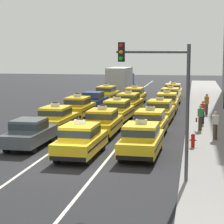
{
  "coord_description": "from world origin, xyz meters",
  "views": [
    {
      "loc": [
        5.69,
        -19.74,
        5.24
      ],
      "look_at": [
        0.44,
        8.86,
        1.3
      ],
      "focal_mm": 72.37,
      "sensor_mm": 36.0,
      "label": 1
    }
  ],
  "objects_px": {
    "sedan_left_fourth": "(93,100)",
    "pedestrian_near_crosswalk": "(206,104)",
    "sedan_left_nearest": "(30,132)",
    "taxi_left_fifth": "(106,94)",
    "taxi_center_fifth": "(135,95)",
    "taxi_center_third": "(117,110)",
    "taxi_right_second": "(150,123)",
    "taxi_right_fifth": "(170,96)",
    "pedestrian_far_corner": "(203,112)",
    "taxi_right_fourth": "(167,102)",
    "traffic_light_pole": "(163,88)",
    "taxi_center_fourth": "(129,102)",
    "taxi_right_nearest": "(141,139)",
    "taxi_right_third": "(160,110)",
    "taxi_left_second": "(56,118)",
    "taxi_center_nearest": "(81,140)",
    "fire_hydrant": "(193,140)",
    "taxi_left_third": "(78,107)",
    "pedestrian_trailing": "(215,125)",
    "taxi_right_sixth": "(173,91)",
    "box_truck_left_sixth": "(121,80)",
    "taxi_center_second": "(103,122)"
  },
  "relations": [
    {
      "from": "sedan_left_fourth",
      "to": "pedestrian_near_crosswalk",
      "type": "height_order",
      "value": "pedestrian_near_crosswalk"
    },
    {
      "from": "taxi_right_second",
      "to": "taxi_left_third",
      "type": "bearing_deg",
      "value": 132.63
    },
    {
      "from": "taxi_left_fifth",
      "to": "taxi_right_sixth",
      "type": "distance_m",
      "value": 8.01
    },
    {
      "from": "taxi_center_fifth",
      "to": "pedestrian_near_crosswalk",
      "type": "distance_m",
      "value": 9.88
    },
    {
      "from": "taxi_center_nearest",
      "to": "pedestrian_near_crosswalk",
      "type": "xyz_separation_m",
      "value": [
        6.48,
        15.66,
        0.11
      ]
    },
    {
      "from": "taxi_left_fifth",
      "to": "taxi_center_fourth",
      "type": "relative_size",
      "value": 1.0
    },
    {
      "from": "taxi_left_third",
      "to": "taxi_right_nearest",
      "type": "height_order",
      "value": "same"
    },
    {
      "from": "taxi_right_sixth",
      "to": "pedestrian_trailing",
      "type": "distance_m",
      "value": 24.01
    },
    {
      "from": "pedestrian_far_corner",
      "to": "fire_hydrant",
      "type": "bearing_deg",
      "value": -94.39
    },
    {
      "from": "taxi_right_nearest",
      "to": "taxi_right_fourth",
      "type": "distance_m",
      "value": 16.97
    },
    {
      "from": "taxi_left_fifth",
      "to": "taxi_center_third",
      "type": "distance_m",
      "value": 13.4
    },
    {
      "from": "taxi_center_second",
      "to": "pedestrian_trailing",
      "type": "xyz_separation_m",
      "value": [
        6.8,
        -0.72,
        0.1
      ]
    },
    {
      "from": "taxi_right_sixth",
      "to": "traffic_light_pole",
      "type": "height_order",
      "value": "traffic_light_pole"
    },
    {
      "from": "taxi_right_third",
      "to": "taxi_right_fourth",
      "type": "xyz_separation_m",
      "value": [
        0.16,
        5.82,
        0.0
      ]
    },
    {
      "from": "taxi_left_second",
      "to": "taxi_center_fourth",
      "type": "xyz_separation_m",
      "value": [
        3.3,
        10.15,
        0.0
      ]
    },
    {
      "from": "taxi_left_third",
      "to": "pedestrian_near_crosswalk",
      "type": "relative_size",
      "value": 2.75
    },
    {
      "from": "taxi_right_nearest",
      "to": "taxi_right_second",
      "type": "height_order",
      "value": "same"
    },
    {
      "from": "taxi_right_second",
      "to": "taxi_center_third",
      "type": "bearing_deg",
      "value": 119.17
    },
    {
      "from": "sedan_left_fourth",
      "to": "taxi_right_nearest",
      "type": "relative_size",
      "value": 0.95
    },
    {
      "from": "pedestrian_near_crosswalk",
      "to": "sedan_left_nearest",
      "type": "bearing_deg",
      "value": -124.82
    },
    {
      "from": "taxi_right_fourth",
      "to": "traffic_light_pole",
      "type": "distance_m",
      "value": 21.63
    },
    {
      "from": "taxi_left_third",
      "to": "taxi_left_fifth",
      "type": "distance_m",
      "value": 11.35
    },
    {
      "from": "taxi_right_nearest",
      "to": "pedestrian_trailing",
      "type": "relative_size",
      "value": 2.82
    },
    {
      "from": "box_truck_left_sixth",
      "to": "pedestrian_far_corner",
      "type": "height_order",
      "value": "box_truck_left_sixth"
    },
    {
      "from": "taxi_left_fifth",
      "to": "taxi_center_nearest",
      "type": "bearing_deg",
      "value": -81.89
    },
    {
      "from": "pedestrian_trailing",
      "to": "taxi_right_second",
      "type": "bearing_deg",
      "value": 166.33
    },
    {
      "from": "taxi_left_third",
      "to": "taxi_center_second",
      "type": "xyz_separation_m",
      "value": [
        3.45,
        -7.17,
        0.0
      ]
    },
    {
      "from": "taxi_center_fourth",
      "to": "taxi_right_nearest",
      "type": "relative_size",
      "value": 1.01
    },
    {
      "from": "sedan_left_nearest",
      "to": "taxi_left_fifth",
      "type": "height_order",
      "value": "taxi_left_fifth"
    },
    {
      "from": "taxi_center_third",
      "to": "taxi_right_second",
      "type": "height_order",
      "value": "same"
    },
    {
      "from": "taxi_left_second",
      "to": "taxi_left_third",
      "type": "height_order",
      "value": "same"
    },
    {
      "from": "sedan_left_fourth",
      "to": "taxi_right_fifth",
      "type": "distance_m",
      "value": 8.06
    },
    {
      "from": "taxi_right_fifth",
      "to": "pedestrian_far_corner",
      "type": "xyz_separation_m",
      "value": [
        2.91,
        -12.12,
        0.09
      ]
    },
    {
      "from": "taxi_right_sixth",
      "to": "fire_hydrant",
      "type": "height_order",
      "value": "taxi_right_sixth"
    },
    {
      "from": "taxi_center_nearest",
      "to": "taxi_right_second",
      "type": "bearing_deg",
      "value": 64.3
    },
    {
      "from": "taxi_right_nearest",
      "to": "fire_hydrant",
      "type": "distance_m",
      "value": 3.24
    },
    {
      "from": "taxi_right_nearest",
      "to": "pedestrian_far_corner",
      "type": "height_order",
      "value": "taxi_right_nearest"
    },
    {
      "from": "taxi_left_fifth",
      "to": "pedestrian_near_crosswalk",
      "type": "distance_m",
      "value": 13.17
    },
    {
      "from": "taxi_left_second",
      "to": "sedan_left_fourth",
      "type": "bearing_deg",
      "value": 90.75
    },
    {
      "from": "taxi_center_fifth",
      "to": "traffic_light_pole",
      "type": "xyz_separation_m",
      "value": [
        4.6,
        -26.61,
        2.94
      ]
    },
    {
      "from": "taxi_center_second",
      "to": "taxi_right_second",
      "type": "relative_size",
      "value": 0.99
    },
    {
      "from": "sedan_left_nearest",
      "to": "taxi_center_fifth",
      "type": "bearing_deg",
      "value": 82.04
    },
    {
      "from": "taxi_center_nearest",
      "to": "pedestrian_near_crosswalk",
      "type": "bearing_deg",
      "value": 67.52
    },
    {
      "from": "sedan_left_fourth",
      "to": "taxi_center_fourth",
      "type": "bearing_deg",
      "value": -25.19
    },
    {
      "from": "taxi_right_sixth",
      "to": "traffic_light_pole",
      "type": "xyz_separation_m",
      "value": [
        1.12,
        -32.56,
        2.94
      ]
    },
    {
      "from": "taxi_left_fifth",
      "to": "sedan_left_nearest",
      "type": "bearing_deg",
      "value": -89.53
    },
    {
      "from": "taxi_right_third",
      "to": "taxi_center_fourth",
      "type": "bearing_deg",
      "value": 121.68
    },
    {
      "from": "traffic_light_pole",
      "to": "taxi_center_third",
      "type": "bearing_deg",
      "value": 106.2
    },
    {
      "from": "sedan_left_nearest",
      "to": "pedestrian_trailing",
      "type": "bearing_deg",
      "value": 18.85
    },
    {
      "from": "taxi_center_nearest",
      "to": "traffic_light_pole",
      "type": "relative_size",
      "value": 0.82
    }
  ]
}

